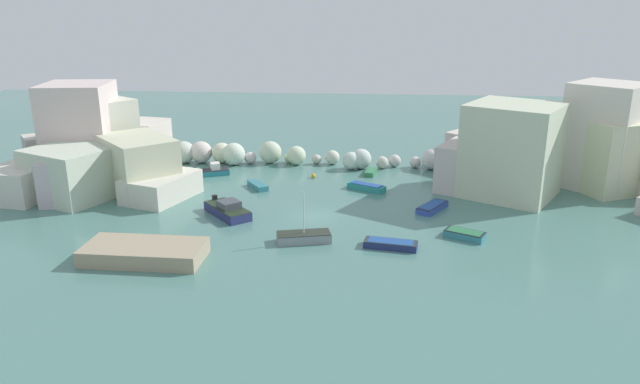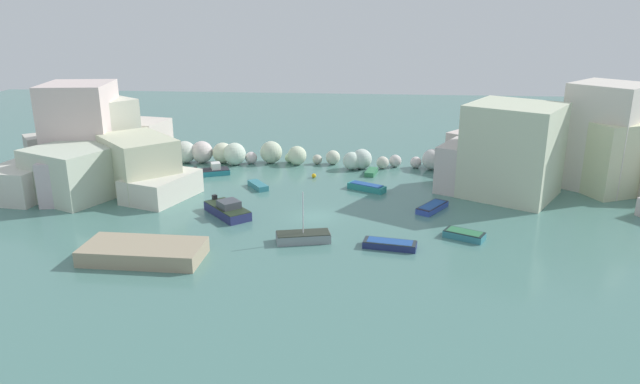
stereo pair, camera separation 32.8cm
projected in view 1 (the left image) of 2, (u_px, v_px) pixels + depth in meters
The scene contains 16 objects.
cove_water at pixel (316, 217), 56.64m from camera, with size 160.00×160.00×0.00m, color slate.
cliff_headland_left at pixel (97, 152), 66.68m from camera, with size 24.85×23.29×11.01m.
cliff_headland_right at pixel (560, 153), 63.37m from camera, with size 28.12×25.09×11.44m.
rock_breakwater at pixel (280, 155), 74.26m from camera, with size 33.71×4.71×2.79m.
stone_dock at pixel (144, 252), 47.03m from camera, with size 9.43×4.47×1.26m, color tan.
channel_buoy at pixel (313, 176), 69.07m from camera, with size 0.52×0.52×0.52m, color gold.
moored_boat_0 at pixel (228, 210), 56.75m from camera, with size 5.39×5.74×1.58m.
moored_boat_1 at pixel (304, 237), 50.58m from camera, with size 4.86×2.74×4.46m.
moored_boat_2 at pixel (465, 234), 51.40m from camera, with size 3.74×2.93×0.66m.
moored_boat_3 at pixel (432, 207), 58.35m from camera, with size 3.47×4.26×0.60m.
moored_boat_4 at pixel (212, 171), 70.23m from camera, with size 4.47×3.29×1.43m.
moored_boat_5 at pixel (258, 186), 65.20m from camera, with size 2.78×3.34×0.59m.
moored_boat_6 at pixel (366, 187), 64.49m from camera, with size 4.30×3.14×0.73m.
moored_boat_7 at pixel (391, 244), 49.39m from camera, with size 4.59×2.20×0.62m.
moored_boat_8 at pixel (167, 250), 48.36m from camera, with size 4.37×1.77×0.56m.
moored_boat_9 at pixel (371, 172), 70.54m from camera, with size 1.61×3.00×0.53m.
Camera 1 is at (4.86, -53.00, 19.54)m, focal length 33.32 mm.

